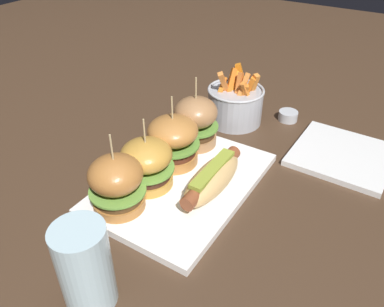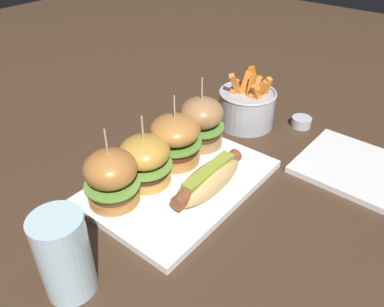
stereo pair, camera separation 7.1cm
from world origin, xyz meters
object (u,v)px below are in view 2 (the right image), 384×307
slider_far_left (111,177)px  fries_bucket (247,107)px  platter_main (181,182)px  slider_center_right (175,139)px  water_glass (64,255)px  slider_far_right (201,121)px  slider_center_left (145,160)px  sauce_ramekin (301,122)px  hot_dog (209,179)px  side_plate (351,166)px

slider_far_left → fries_bucket: bearing=-3.5°
platter_main → slider_center_right: bearing=48.8°
platter_main → water_glass: size_ratio=2.60×
slider_center_right → slider_far_right: slider_far_right is taller
slider_center_left → slider_far_right: slider_far_right is taller
platter_main → slider_center_left: slider_center_left is taller
platter_main → slider_center_right: size_ratio=2.40×
slider_center_right → fries_bucket: bearing=-4.6°
slider_center_right → slider_far_right: bearing=-1.6°
slider_center_left → sauce_ramekin: bearing=-18.2°
slider_far_left → slider_center_right: slider_far_left is taller
sauce_ramekin → water_glass: water_glass is taller
hot_dog → water_glass: (-0.27, 0.03, 0.03)m
platter_main → water_glass: water_glass is taller
slider_far_left → slider_far_right: 0.24m
slider_far_left → slider_center_left: 0.07m
slider_center_left → slider_far_right: 0.16m
fries_bucket → side_plate: size_ratio=0.70×
slider_center_left → water_glass: (-0.23, -0.07, 0.01)m
fries_bucket → water_glass: 0.54m
platter_main → hot_dog: 0.07m
platter_main → fries_bucket: (0.27, 0.03, 0.04)m
hot_dog → sauce_ramekin: hot_dog is taller
slider_far_left → water_glass: size_ratio=1.10×
platter_main → water_glass: 0.27m
platter_main → side_plate: bearing=-42.3°
hot_dog → slider_center_left: slider_center_left is taller
slider_center_left → slider_far_right: size_ratio=0.90×
hot_dog → water_glass: bearing=173.4°
platter_main → slider_far_left: slider_far_left is taller
slider_center_right → side_plate: slider_center_right is taller
sauce_ramekin → side_plate: sauce_ramekin is taller
hot_dog → slider_center_left: bearing=115.0°
slider_center_right → slider_far_right: (0.08, -0.00, 0.00)m
hot_dog → sauce_ramekin: size_ratio=3.91×
platter_main → sauce_ramekin: 0.35m
slider_far_left → sauce_ramekin: slider_far_left is taller
platter_main → hot_dog: (0.01, -0.06, 0.03)m
slider_center_left → slider_center_right: size_ratio=0.96×
slider_center_right → slider_far_right: 0.08m
slider_far_left → water_glass: 0.17m
slider_center_right → fries_bucket: (0.23, -0.02, -0.02)m
slider_center_left → slider_center_right: 0.08m
slider_center_right → fries_bucket: size_ratio=1.06×
slider_center_left → water_glass: size_ratio=1.04×
hot_dog → slider_far_right: (0.11, 0.10, 0.03)m
sauce_ramekin → slider_far_left: bearing=164.0°
slider_far_right → slider_far_left: bearing=178.3°
hot_dog → slider_far_left: slider_far_left is taller
slider_far_left → water_glass: (-0.15, -0.08, 0.00)m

